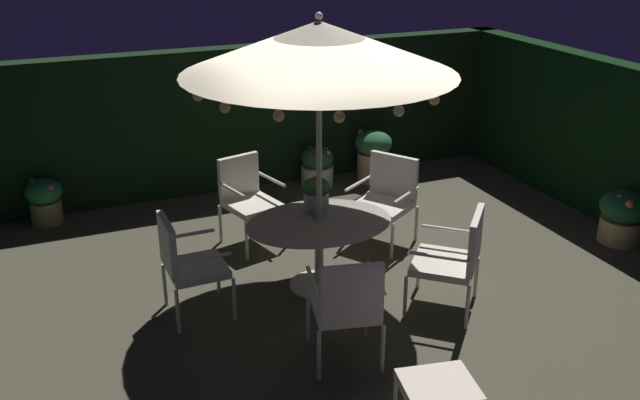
{
  "coord_description": "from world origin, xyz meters",
  "views": [
    {
      "loc": [
        -2.65,
        -5.83,
        3.55
      ],
      "look_at": [
        -0.22,
        -0.02,
        0.96
      ],
      "focal_mm": 39.66,
      "sensor_mm": 36.0,
      "label": 1
    }
  ],
  "objects_px": {
    "patio_chair_northeast": "(456,255)",
    "patio_umbrella": "(319,48)",
    "patio_dining_table": "(319,236)",
    "potted_plant_back_left": "(373,153)",
    "potted_plant_front_corner": "(317,166)",
    "patio_chair_east": "(386,194)",
    "potted_plant_left_far": "(623,215)",
    "patio_chair_south": "(185,260)",
    "potted_plant_back_center": "(45,199)",
    "ottoman_footrest": "(439,389)",
    "patio_chair_southeast": "(247,194)",
    "centerpiece_planter": "(316,191)",
    "patio_chair_north": "(347,303)"
  },
  "relations": [
    {
      "from": "patio_chair_northeast",
      "to": "patio_umbrella",
      "type": "bearing_deg",
      "value": 138.36
    },
    {
      "from": "patio_dining_table",
      "to": "patio_umbrella",
      "type": "height_order",
      "value": "patio_umbrella"
    },
    {
      "from": "potted_plant_back_left",
      "to": "potted_plant_front_corner",
      "type": "xyz_separation_m",
      "value": [
        -0.79,
        0.12,
        -0.12
      ]
    },
    {
      "from": "patio_chair_east",
      "to": "potted_plant_left_far",
      "type": "relative_size",
      "value": 1.58
    },
    {
      "from": "patio_chair_south",
      "to": "potted_plant_back_center",
      "type": "distance_m",
      "value": 3.0
    },
    {
      "from": "patio_chair_northeast",
      "to": "potted_plant_back_center",
      "type": "xyz_separation_m",
      "value": [
        -3.46,
        3.64,
        -0.27
      ]
    },
    {
      "from": "potted_plant_front_corner",
      "to": "ottoman_footrest",
      "type": "bearing_deg",
      "value": -102.55
    },
    {
      "from": "patio_chair_southeast",
      "to": "patio_chair_south",
      "type": "bearing_deg",
      "value": -127.1
    },
    {
      "from": "patio_chair_south",
      "to": "potted_plant_left_far",
      "type": "bearing_deg",
      "value": -3.88
    },
    {
      "from": "patio_chair_east",
      "to": "patio_chair_south",
      "type": "xyz_separation_m",
      "value": [
        -2.47,
        -0.76,
        0.01
      ]
    },
    {
      "from": "centerpiece_planter",
      "to": "potted_plant_back_left",
      "type": "bearing_deg",
      "value": 51.92
    },
    {
      "from": "potted_plant_back_center",
      "to": "patio_chair_east",
      "type": "bearing_deg",
      "value": -29.4
    },
    {
      "from": "patio_dining_table",
      "to": "potted_plant_left_far",
      "type": "relative_size",
      "value": 2.37
    },
    {
      "from": "potted_plant_back_center",
      "to": "potted_plant_left_far",
      "type": "distance_m",
      "value": 6.81
    },
    {
      "from": "potted_plant_back_left",
      "to": "potted_plant_front_corner",
      "type": "height_order",
      "value": "potted_plant_back_left"
    },
    {
      "from": "patio_umbrella",
      "to": "potted_plant_back_center",
      "type": "height_order",
      "value": "patio_umbrella"
    },
    {
      "from": "patio_chair_northeast",
      "to": "ottoman_footrest",
      "type": "xyz_separation_m",
      "value": [
        -1.03,
        -1.41,
        -0.22
      ]
    },
    {
      "from": "patio_chair_east",
      "to": "patio_chair_south",
      "type": "distance_m",
      "value": 2.58
    },
    {
      "from": "patio_umbrella",
      "to": "patio_chair_southeast",
      "type": "xyz_separation_m",
      "value": [
        -0.34,
        1.3,
        -1.83
      ]
    },
    {
      "from": "patio_dining_table",
      "to": "potted_plant_back_center",
      "type": "relative_size",
      "value": 2.64
    },
    {
      "from": "patio_umbrella",
      "to": "patio_chair_north",
      "type": "height_order",
      "value": "patio_umbrella"
    },
    {
      "from": "patio_chair_north",
      "to": "patio_dining_table",
      "type": "bearing_deg",
      "value": 77.19
    },
    {
      "from": "patio_chair_north",
      "to": "potted_plant_back_left",
      "type": "xyz_separation_m",
      "value": [
        2.16,
        3.82,
        -0.19
      ]
    },
    {
      "from": "patio_chair_southeast",
      "to": "potted_plant_left_far",
      "type": "relative_size",
      "value": 1.6
    },
    {
      "from": "potted_plant_left_far",
      "to": "potted_plant_front_corner",
      "type": "bearing_deg",
      "value": 130.16
    },
    {
      "from": "centerpiece_planter",
      "to": "patio_chair_east",
      "type": "relative_size",
      "value": 0.4
    },
    {
      "from": "patio_chair_south",
      "to": "patio_chair_northeast",
      "type": "bearing_deg",
      "value": -20.33
    },
    {
      "from": "patio_dining_table",
      "to": "patio_umbrella",
      "type": "relative_size",
      "value": 0.54
    },
    {
      "from": "patio_chair_southeast",
      "to": "patio_chair_north",
      "type": "bearing_deg",
      "value": -89.09
    },
    {
      "from": "ottoman_footrest",
      "to": "potted_plant_back_left",
      "type": "distance_m",
      "value": 5.18
    },
    {
      "from": "patio_chair_southeast",
      "to": "ottoman_footrest",
      "type": "bearing_deg",
      "value": -85.07
    },
    {
      "from": "patio_chair_south",
      "to": "potted_plant_back_center",
      "type": "bearing_deg",
      "value": 111.91
    },
    {
      "from": "centerpiece_planter",
      "to": "potted_plant_front_corner",
      "type": "bearing_deg",
      "value": 67.32
    },
    {
      "from": "patio_chair_northeast",
      "to": "patio_chair_southeast",
      "type": "bearing_deg",
      "value": 121.55
    },
    {
      "from": "patio_chair_northeast",
      "to": "potted_plant_front_corner",
      "type": "xyz_separation_m",
      "value": [
        0.07,
        3.53,
        -0.29
      ]
    },
    {
      "from": "patio_chair_southeast",
      "to": "potted_plant_back_left",
      "type": "xyz_separation_m",
      "value": [
        2.2,
        1.22,
        -0.18
      ]
    },
    {
      "from": "patio_chair_east",
      "to": "patio_umbrella",
      "type": "bearing_deg",
      "value": -147.03
    },
    {
      "from": "patio_umbrella",
      "to": "ottoman_footrest",
      "type": "bearing_deg",
      "value": -90.7
    },
    {
      "from": "patio_dining_table",
      "to": "patio_chair_north",
      "type": "relative_size",
      "value": 1.45
    },
    {
      "from": "patio_chair_south",
      "to": "ottoman_footrest",
      "type": "height_order",
      "value": "patio_chair_south"
    },
    {
      "from": "patio_chair_northeast",
      "to": "potted_plant_back_center",
      "type": "height_order",
      "value": "patio_chair_northeast"
    },
    {
      "from": "potted_plant_back_left",
      "to": "potted_plant_left_far",
      "type": "xyz_separation_m",
      "value": [
        1.74,
        -2.88,
        -0.07
      ]
    },
    {
      "from": "patio_chair_south",
      "to": "potted_plant_left_far",
      "type": "relative_size",
      "value": 1.61
    },
    {
      "from": "potted_plant_back_center",
      "to": "potted_plant_front_corner",
      "type": "relative_size",
      "value": 1.0
    },
    {
      "from": "patio_chair_southeast",
      "to": "potted_plant_back_center",
      "type": "distance_m",
      "value": 2.58
    },
    {
      "from": "centerpiece_planter",
      "to": "patio_chair_south",
      "type": "distance_m",
      "value": 1.46
    },
    {
      "from": "patio_dining_table",
      "to": "potted_plant_front_corner",
      "type": "distance_m",
      "value": 2.86
    },
    {
      "from": "patio_chair_east",
      "to": "potted_plant_back_left",
      "type": "height_order",
      "value": "patio_chair_east"
    },
    {
      "from": "patio_dining_table",
      "to": "patio_chair_northeast",
      "type": "relative_size",
      "value": 1.46
    },
    {
      "from": "patio_chair_north",
      "to": "potted_plant_front_corner",
      "type": "xyz_separation_m",
      "value": [
        1.37,
        3.95,
        -0.31
      ]
    }
  ]
}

